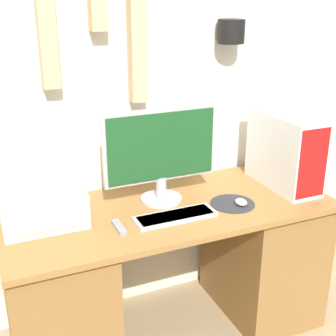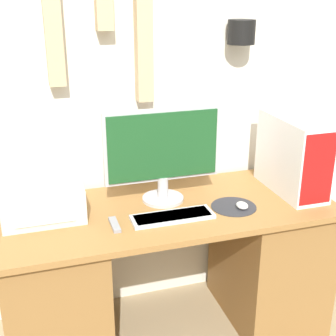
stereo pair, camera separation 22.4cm
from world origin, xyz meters
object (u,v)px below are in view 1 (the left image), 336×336
monitor (161,151)px  printer (42,207)px  keyboard (175,216)px  computer_tower (285,151)px  mouse (241,202)px  remote_control (119,227)px

monitor → printer: monitor is taller
keyboard → computer_tower: 0.74m
mouse → remote_control: (-0.63, 0.01, -0.01)m
printer → remote_control: (0.30, -0.20, -0.07)m
remote_control → computer_tower: bearing=7.1°
computer_tower → printer: (-1.28, 0.07, -0.12)m
monitor → keyboard: (-0.02, -0.21, -0.26)m
keyboard → remote_control: (-0.27, 0.01, -0.00)m
remote_control → monitor: bearing=35.5°
monitor → remote_control: 0.44m
mouse → printer: 0.96m
mouse → printer: (-0.93, 0.21, 0.06)m
keyboard → computer_tower: computer_tower is taller
keyboard → mouse: 0.36m
remote_control → mouse: bearing=-1.0°
computer_tower → remote_control: 1.00m
mouse → computer_tower: bearing=21.0°
monitor → keyboard: bearing=-94.5°
monitor → keyboard: 0.33m
computer_tower → monitor: bearing=172.8°
remote_control → printer: bearing=146.9°
keyboard → printer: bearing=160.6°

